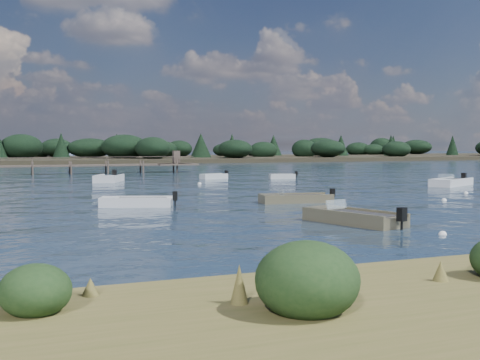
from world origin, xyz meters
name	(u,v)px	position (x,y,z in m)	size (l,w,h in m)	color
ground	(126,169)	(0.00, 60.00, 0.00)	(400.00, 400.00, 0.00)	#162535
dinghy_mid_grey	(136,204)	(-9.42, 8.32, 0.15)	(4.37, 2.78, 1.09)	silver
dinghy_mid_white_b	(451,184)	(18.94, 15.30, 0.18)	(5.32, 3.93, 1.34)	silver
dinghy_mid_white_a	(296,200)	(0.03, 7.05, 0.14)	(4.73, 2.24, 1.09)	brown
tender_far_grey_b	(282,177)	(10.14, 29.99, 0.14)	(2.96, 1.58, 0.99)	#B1B7B9
tender_far_white	(214,177)	(3.54, 32.23, 0.15)	(3.19, 1.78, 1.07)	#B1B7B9
dinghy_near_olive	(353,220)	(-1.95, -2.49, 0.16)	(3.00, 5.20, 1.25)	brown
dinghy_extra_a	(109,180)	(-7.14, 31.50, 0.18)	(3.45, 4.50, 1.33)	silver
buoy_a	(443,235)	(-0.55, -6.67, 0.00)	(0.32, 0.32, 0.32)	white
buoy_b	(444,201)	(9.20, 4.70, 0.00)	(0.32, 0.32, 0.32)	white
buoy_c	(157,203)	(-7.78, 10.10, 0.00)	(0.32, 0.32, 0.32)	white
buoy_d	(466,193)	(14.43, 8.57, 0.00)	(0.32, 0.32, 0.32)	white
buoy_e	(199,184)	(-0.19, 25.38, 0.00)	(0.32, 0.32, 0.32)	white
far_headland	(205,151)	(25.00, 100.00, 1.96)	(190.00, 40.00, 5.80)	black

